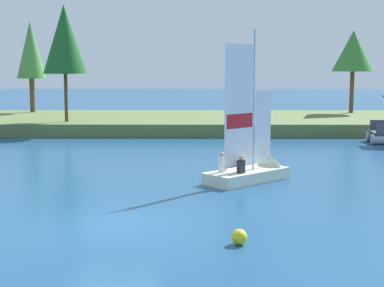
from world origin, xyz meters
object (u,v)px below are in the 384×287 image
object	(u,v)px
shoreline_tree_left	(31,51)
channel_buoy	(239,237)
shoreline_tree_centre	(353,51)
sailboat	(257,168)
shoreline_tree_midleft	(64,39)

from	to	relation	value
shoreline_tree_left	channel_buoy	distance (m)	36.51
shoreline_tree_centre	channel_buoy	distance (m)	34.99
shoreline_tree_left	channel_buoy	size ratio (longest dim) A/B	17.76
shoreline_tree_centre	sailboat	size ratio (longest dim) A/B	1.01
shoreline_tree_left	shoreline_tree_centre	distance (m)	25.91
shoreline_tree_midleft	channel_buoy	distance (m)	27.54
shoreline_tree_centre	channel_buoy	xyz separation A→B (m)	(-11.37, -32.62, -5.55)
shoreline_tree_left	shoreline_tree_midleft	size ratio (longest dim) A/B	0.94
shoreline_tree_centre	shoreline_tree_midleft	bearing A→B (deg)	-160.17
shoreline_tree_midleft	sailboat	size ratio (longest dim) A/B	1.20
channel_buoy	shoreline_tree_left	bearing A→B (deg)	113.77
sailboat	shoreline_tree_midleft	bearing A→B (deg)	83.06
shoreline_tree_left	shoreline_tree_centre	bearing A→B (deg)	-0.87
shoreline_tree_left	channel_buoy	bearing A→B (deg)	-66.23
channel_buoy	sailboat	bearing A→B (deg)	81.26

